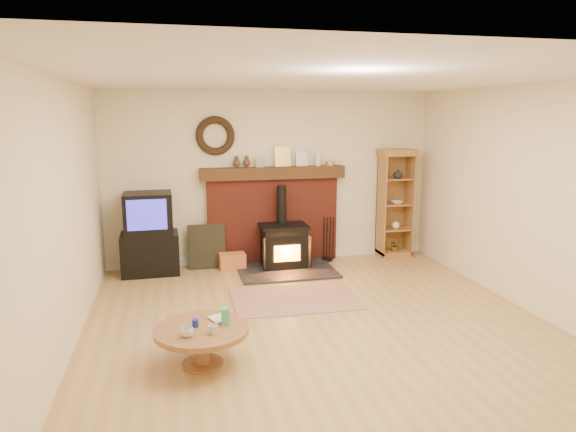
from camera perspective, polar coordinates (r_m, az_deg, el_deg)
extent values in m
plane|color=#AF8448|center=(5.62, 3.81, -12.47)|extent=(5.50, 5.50, 0.00)
cube|color=beige|center=(7.88, -1.80, 4.24)|extent=(5.00, 0.02, 2.60)
cube|color=beige|center=(2.81, 20.63, -9.39)|extent=(5.00, 0.02, 2.60)
cube|color=beige|center=(5.12, -23.91, -0.51)|extent=(0.02, 5.50, 2.60)
cube|color=beige|center=(6.41, 25.91, 1.52)|extent=(0.02, 5.50, 2.60)
cube|color=white|center=(5.16, 4.19, 15.03)|extent=(5.00, 5.50, 0.02)
cube|color=white|center=(8.10, -1.72, -4.51)|extent=(5.00, 0.04, 0.12)
torus|color=black|center=(7.65, -8.08, 8.82)|extent=(0.57, 0.11, 0.57)
cube|color=maroon|center=(7.91, -1.67, -0.50)|extent=(2.00, 0.15, 1.30)
cube|color=#381D11|center=(7.76, -1.65, 4.81)|extent=(2.20, 0.22, 0.18)
cube|color=#999999|center=(7.72, -3.14, 5.96)|extent=(0.13, 0.05, 0.14)
cube|color=gold|center=(7.80, -0.62, 6.62)|extent=(0.24, 0.06, 0.30)
cube|color=white|center=(7.87, 1.53, 6.36)|extent=(0.18, 0.05, 0.22)
cylinder|color=white|center=(7.91, 3.33, 6.38)|extent=(0.08, 0.08, 0.22)
cylinder|color=gold|center=(7.98, 4.72, 5.85)|extent=(0.14, 0.14, 0.07)
cube|color=black|center=(7.54, -0.15, -6.07)|extent=(1.40, 1.00, 0.03)
cube|color=black|center=(7.64, -0.48, -3.42)|extent=(0.63, 0.45, 0.59)
cube|color=black|center=(7.57, -0.49, -1.13)|extent=(0.70, 0.50, 0.04)
cylinder|color=black|center=(7.66, -0.73, 1.30)|extent=(0.14, 0.14, 0.56)
cube|color=orange|center=(7.43, -0.09, -4.17)|extent=(0.38, 0.02, 0.23)
cube|color=black|center=(7.43, -2.37, -4.05)|extent=(0.15, 0.20, 0.47)
cube|color=black|center=(7.55, 1.95, -3.79)|extent=(0.15, 0.20, 0.47)
cube|color=brown|center=(6.45, 0.68, -9.18)|extent=(1.55, 1.09, 0.01)
cube|color=black|center=(7.66, -15.05, -4.02)|extent=(0.81, 0.57, 0.59)
cube|color=black|center=(7.53, -15.27, 0.30)|extent=(0.67, 0.57, 0.59)
cube|color=#2A24AD|center=(7.24, -15.41, 0.12)|extent=(0.53, 0.03, 0.42)
cube|color=olive|center=(8.51, 11.62, -4.05)|extent=(0.50, 0.36, 0.10)
cube|color=olive|center=(8.49, 11.35, 1.38)|extent=(0.50, 0.02, 1.58)
cube|color=olive|center=(8.24, 10.32, 1.13)|extent=(0.02, 0.36, 1.58)
cube|color=olive|center=(8.44, 13.30, 1.24)|extent=(0.02, 0.36, 1.58)
cube|color=olive|center=(8.24, 12.06, 6.94)|extent=(0.56, 0.40, 0.10)
cube|color=olive|center=(8.41, 11.72, -1.42)|extent=(0.46, 0.32, 0.02)
cube|color=olive|center=(8.33, 11.83, 1.30)|extent=(0.46, 0.32, 0.02)
cube|color=olive|center=(8.27, 11.94, 4.07)|extent=(0.46, 0.32, 0.02)
imported|color=white|center=(8.22, 12.11, 4.63)|extent=(0.15, 0.15, 0.15)
imported|color=white|center=(8.28, 11.99, 1.48)|extent=(0.19, 0.19, 0.05)
sphere|color=white|center=(8.35, 11.88, -1.02)|extent=(0.12, 0.12, 0.12)
imported|color=#40AF65|center=(8.42, 11.79, -3.19)|extent=(0.17, 0.15, 0.19)
cube|color=yellow|center=(7.67, -6.19, -5.02)|extent=(0.38, 0.25, 0.24)
cube|color=black|center=(7.73, -9.01, -3.35)|extent=(0.55, 0.15, 0.66)
cylinder|color=black|center=(8.09, 4.33, -4.85)|extent=(0.16, 0.16, 0.04)
cylinder|color=black|center=(7.99, 4.02, -2.60)|extent=(0.02, 0.02, 0.70)
cylinder|color=black|center=(8.01, 4.36, -2.58)|extent=(0.02, 0.02, 0.70)
cylinder|color=black|center=(8.02, 4.70, -2.56)|extent=(0.02, 0.02, 0.70)
cylinder|color=black|center=(8.04, 5.04, -2.54)|extent=(0.02, 0.02, 0.70)
cylinder|color=brown|center=(4.94, -9.45, -15.88)|extent=(0.38, 0.38, 0.03)
cylinder|color=brown|center=(4.87, -9.51, -14.24)|extent=(0.14, 0.14, 0.29)
cylinder|color=brown|center=(4.80, -9.58, -12.39)|extent=(0.86, 0.86, 0.05)
imported|color=white|center=(4.62, -11.12, -12.55)|extent=(0.11, 0.11, 0.08)
imported|color=white|center=(4.64, -8.37, -12.34)|extent=(0.09, 0.09, 0.08)
imported|color=#4C331E|center=(4.90, -8.48, -11.42)|extent=(0.14, 0.19, 0.02)
cylinder|color=navy|center=(4.81, -10.26, -11.63)|extent=(0.06, 0.06, 0.07)
cube|color=#40AF65|center=(4.79, -6.98, -11.00)|extent=(0.07, 0.07, 0.16)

